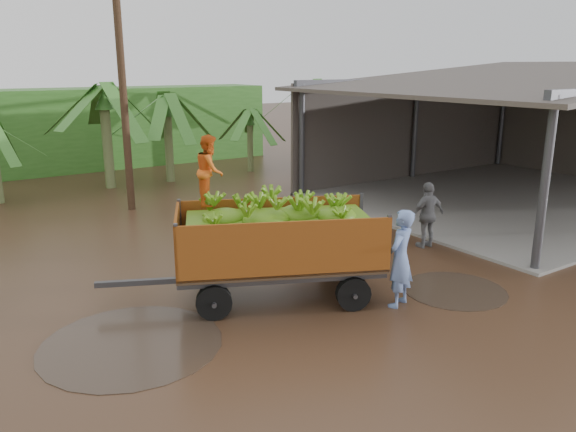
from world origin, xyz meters
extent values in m
plane|color=black|center=(0.00, 0.00, 0.00)|extent=(100.00, 100.00, 0.00)
cube|color=gray|center=(11.00, 1.00, 0.04)|extent=(12.00, 10.00, 0.08)
cube|color=#383330|center=(11.00, 1.00, 4.25)|extent=(12.78, 10.80, 1.01)
cube|color=#383330|center=(11.00, 5.90, 2.00)|extent=(12.00, 0.12, 4.00)
cube|color=#2D661E|center=(-2.00, 16.00, 1.80)|extent=(22.00, 3.00, 3.60)
cube|color=#47474C|center=(-3.00, -0.49, 0.49)|extent=(1.50, 0.77, 0.11)
imported|color=orange|center=(-1.41, -0.65, 2.58)|extent=(0.82, 0.87, 1.42)
imported|color=#6781BC|center=(1.30, -3.33, 0.98)|extent=(0.84, 0.70, 1.96)
imported|color=slate|center=(4.55, -1.05, 0.87)|extent=(1.05, 0.50, 1.73)
cylinder|color=#47301E|center=(-0.55, 7.15, 3.69)|extent=(0.24, 0.24, 7.37)
camera|label=1|loc=(-6.25, -10.69, 4.62)|focal=35.00mm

